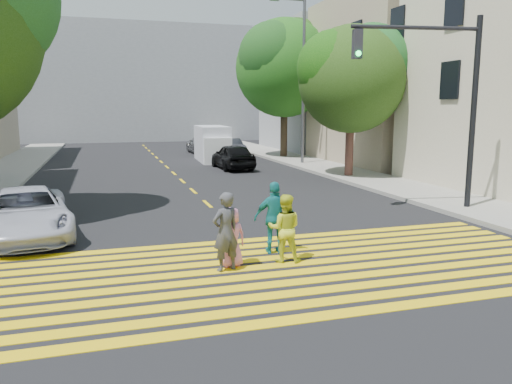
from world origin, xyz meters
name	(u,v)px	position (x,y,z in m)	size (l,w,h in m)	color
ground	(302,290)	(0.00, 0.00, 0.00)	(120.00, 120.00, 0.00)	black
sidewalk_left	(11,169)	(-8.50, 22.00, 0.07)	(3.00, 40.00, 0.15)	gray
sidewalk_right	(345,173)	(8.50, 15.00, 0.07)	(3.00, 60.00, 0.15)	gray
crosswalk	(280,270)	(0.00, 1.28, 0.01)	(13.40, 5.30, 0.01)	yellow
lane_line	(164,164)	(0.00, 22.50, 0.01)	(0.12, 34.40, 0.01)	yellow
building_right_tan	(413,82)	(15.00, 19.00, 5.00)	(10.00, 10.00, 10.00)	tan
building_right_grey	(335,89)	(15.00, 30.00, 5.00)	(10.00, 10.00, 10.00)	gray
backdrop_block	(135,84)	(0.00, 48.00, 6.00)	(30.00, 8.00, 12.00)	gray
tree_right_near	(353,74)	(8.07, 13.68, 5.03)	(6.28, 5.96, 7.43)	#4C2D23
tree_right_far	(285,63)	(8.45, 24.11, 6.41)	(8.50, 8.45, 9.50)	#382D1F
pedestrian_man	(226,232)	(-1.10, 1.56, 0.84)	(0.61, 0.40, 1.69)	#3E3F44
pedestrian_woman	(285,228)	(0.30, 1.79, 0.76)	(0.74, 0.58, 1.53)	#CDD92C
pedestrian_child	(232,237)	(-0.91, 1.80, 0.65)	(0.64, 0.41, 1.30)	pink
pedestrian_extra	(275,218)	(0.32, 2.51, 0.85)	(1.00, 0.42, 1.70)	#17777C
white_sedan	(26,213)	(-5.51, 5.80, 0.65)	(2.16, 4.68, 1.30)	silver
dark_car_near	(233,156)	(3.46, 18.93, 0.72)	(1.70, 4.22, 1.44)	black
silver_car	(203,144)	(3.73, 29.12, 0.70)	(1.96, 4.83, 1.40)	gray
dark_car_parked	(232,147)	(5.46, 27.10, 0.61)	(1.29, 3.71, 1.22)	black
white_van	(213,145)	(3.27, 23.51, 1.07)	(2.05, 4.87, 2.26)	silver
traffic_signal	(441,87)	(6.92, 5.48, 4.06)	(4.25, 0.91, 6.28)	black
street_lamp	(300,70)	(7.78, 19.67, 5.60)	(2.20, 0.24, 9.75)	#54555C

